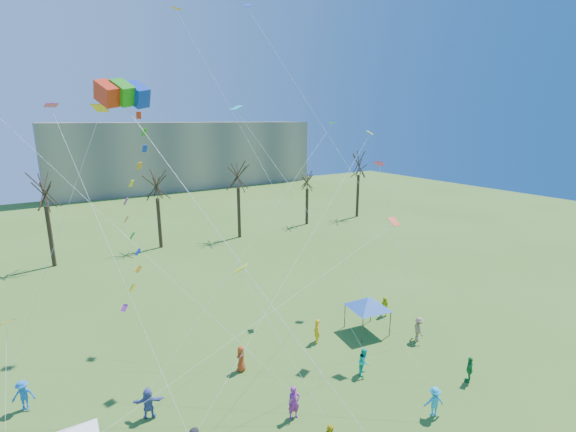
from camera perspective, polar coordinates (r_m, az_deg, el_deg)
distant_building at (r=98.80m, az=-14.22°, el=8.44°), size 60.00×14.00×15.00m
bare_tree_row at (r=51.03m, az=-15.81°, el=3.52°), size 70.37×7.75×10.84m
big_box_kite at (r=18.31m, az=-20.03°, el=0.38°), size 4.44×6.37×18.58m
canopy_tent_blue at (r=31.12m, az=11.29°, el=-11.99°), size 3.66×3.66×2.78m
festival_crowd at (r=23.95m, az=-5.09°, el=-24.58°), size 26.87×13.66×1.86m
small_kites_aloft at (r=25.10m, az=-7.39°, el=8.95°), size 28.76×17.76×34.04m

